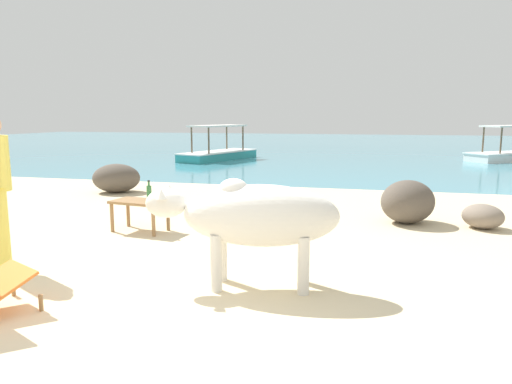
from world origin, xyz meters
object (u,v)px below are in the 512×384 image
bottle (149,193)px  boat_teal (218,152)px  cow (255,216)px  low_bench_table (140,206)px

bottle → boat_teal: (-2.76, 11.12, -0.31)m
boat_teal → bottle: bearing=-148.2°
cow → low_bench_table: cow is taller
low_bench_table → boat_teal: 11.35m
low_bench_table → bottle: size_ratio=2.75×
low_bench_table → bottle: (0.18, -0.06, 0.19)m
bottle → boat_teal: boat_teal is taller
bottle → boat_teal: 11.46m
cow → boat_teal: (-4.69, 12.80, -0.43)m
low_bench_table → bottle: 0.27m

